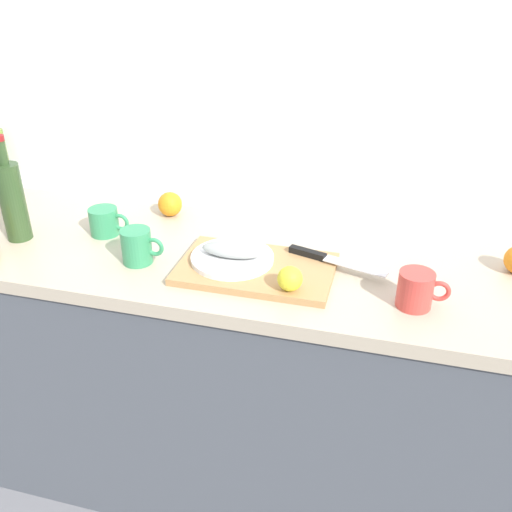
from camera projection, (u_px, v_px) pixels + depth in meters
name	position (u px, v px, depth m)	size (l,w,h in m)	color
ground_plane	(224.00, 467.00, 2.08)	(12.00, 12.00, 0.00)	slate
back_wall	(245.00, 107.00, 1.76)	(3.20, 0.05, 2.50)	white
kitchen_counter	(220.00, 372.00, 1.87)	(2.00, 0.60, 0.90)	#4C5159
cutting_board	(256.00, 269.00, 1.55)	(0.42, 0.26, 0.02)	tan
white_plate	(232.00, 258.00, 1.57)	(0.23, 0.23, 0.01)	white
fish_fillet	(232.00, 250.00, 1.55)	(0.17, 0.07, 0.04)	#999E99
chef_knife	(325.00, 258.00, 1.56)	(0.29, 0.11, 0.02)	silver
lemon_0	(290.00, 279.00, 1.42)	(0.06, 0.06, 0.06)	yellow
wine_bottle	(12.00, 200.00, 1.68)	(0.07, 0.07, 0.32)	#2D4723
coffee_mug_0	(416.00, 290.00, 1.38)	(0.13, 0.09, 0.09)	#CC3F38
coffee_mug_1	(137.00, 246.00, 1.58)	(0.13, 0.09, 0.10)	#338C59
coffee_mug_2	(105.00, 221.00, 1.74)	(0.13, 0.09, 0.09)	#338C59
orange_3	(170.00, 204.00, 1.86)	(0.08, 0.08, 0.08)	orange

